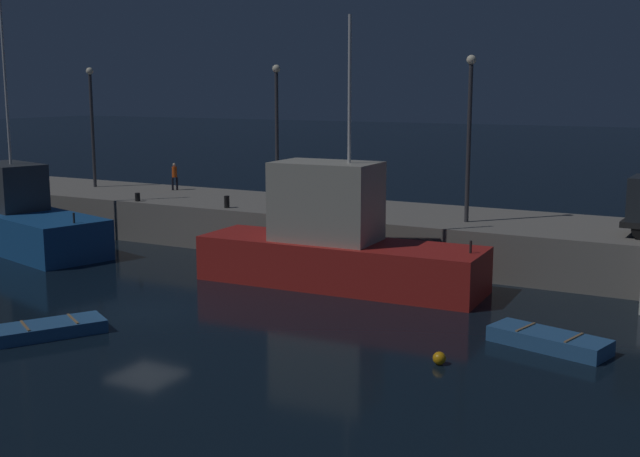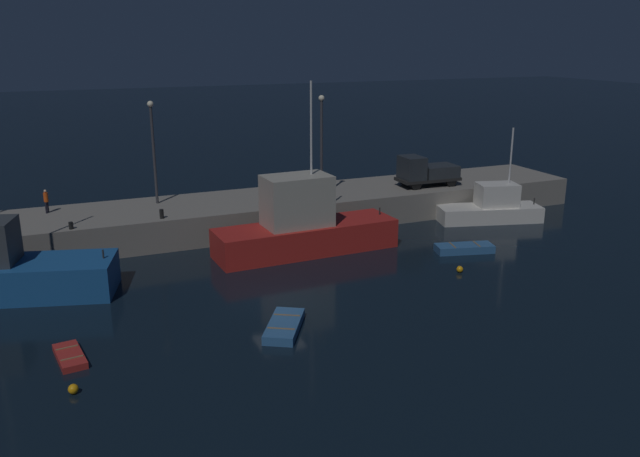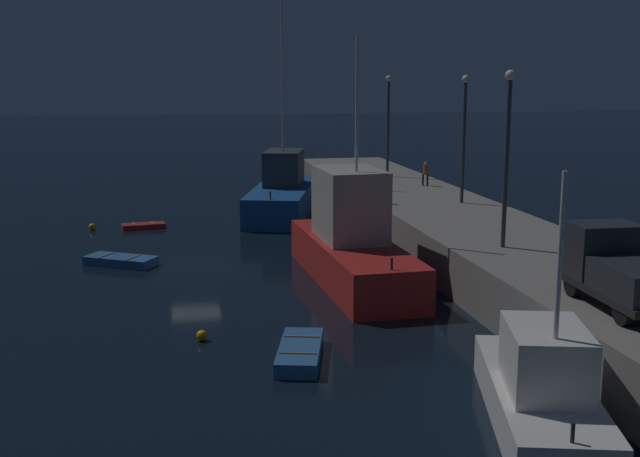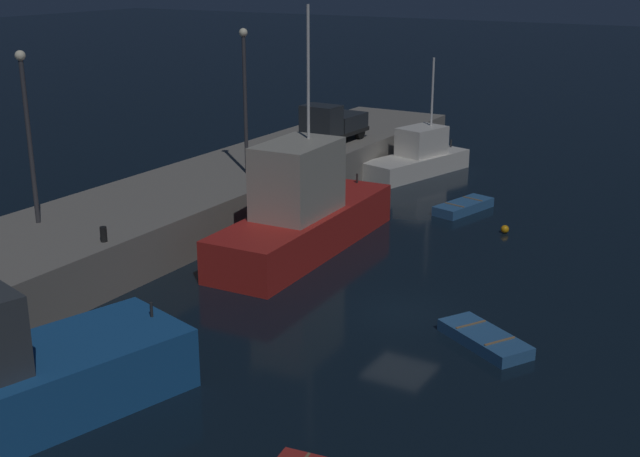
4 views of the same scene
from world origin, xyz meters
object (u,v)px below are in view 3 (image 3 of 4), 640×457
object	(u,v)px
dinghy_orange_near	(121,261)
lamp_post_east	(464,128)
fishing_boat_blue	(541,389)
rowboat_white_mid	(144,226)
bollard_east	(360,187)
fishing_boat_white	(352,243)
mooring_buoy_near	(92,227)
mooring_buoy_mid	(202,336)
bollard_central	(336,170)
utility_truck	(622,270)
fishing_trawler_red	(283,193)
dinghy_red_small	(300,352)
lamp_post_central	(507,145)
bollard_west	(389,199)
lamp_post_west	(388,117)
dockworker	(425,172)

from	to	relation	value
dinghy_orange_near	lamp_post_east	distance (m)	20.67
fishing_boat_blue	lamp_post_east	world-z (taller)	lamp_post_east
rowboat_white_mid	bollard_east	distance (m)	14.17
fishing_boat_white	mooring_buoy_near	world-z (taller)	fishing_boat_white
mooring_buoy_mid	lamp_post_east	distance (m)	23.13
mooring_buoy_mid	bollard_central	bearing A→B (deg)	159.27
dinghy_orange_near	bollard_central	xyz separation A→B (m)	(-18.08, 15.21, 2.27)
bollard_central	dinghy_orange_near	bearing A→B (deg)	-40.07
utility_truck	fishing_boat_blue	bearing A→B (deg)	-51.96
fishing_trawler_red	lamp_post_east	bearing A→B (deg)	40.58
fishing_boat_blue	dinghy_red_small	world-z (taller)	fishing_boat_blue
fishing_boat_blue	fishing_boat_white	xyz separation A→B (m)	(-16.41, -1.49, 0.77)
utility_truck	bollard_east	xyz separation A→B (m)	(-27.26, -1.95, -0.97)
fishing_boat_blue	lamp_post_east	xyz separation A→B (m)	(-24.51, 7.05, 5.49)
fishing_trawler_red	lamp_post_central	xyz separation A→B (m)	(22.53, 6.41, 5.19)
fishing_boat_blue	utility_truck	world-z (taller)	fishing_boat_blue
fishing_trawler_red	rowboat_white_mid	world-z (taller)	fishing_trawler_red
bollard_west	utility_truck	bearing A→B (deg)	4.38
rowboat_white_mid	fishing_boat_white	bearing A→B (deg)	33.39
fishing_trawler_red	utility_truck	bearing A→B (deg)	11.43
bollard_central	fishing_boat_white	bearing A→B (deg)	-10.33
dinghy_orange_near	lamp_post_east	world-z (taller)	lamp_post_east
mooring_buoy_near	lamp_post_central	xyz separation A→B (m)	(19.08, 19.07, 6.46)
fishing_boat_white	dinghy_red_small	world-z (taller)	fishing_boat_white
mooring_buoy_mid	lamp_post_east	size ratio (longest dim) A/B	0.05
lamp_post_west	fishing_boat_white	bearing A→B (deg)	-20.04
bollard_central	dockworker	bearing A→B (deg)	29.88
fishing_trawler_red	bollard_east	xyz separation A→B (m)	(4.45, 4.46, 0.95)
dinghy_red_small	lamp_post_central	world-z (taller)	lamp_post_central
fishing_trawler_red	fishing_boat_white	bearing A→B (deg)	1.69
fishing_boat_white	utility_truck	distance (m)	14.34
dockworker	lamp_post_west	bearing A→B (deg)	-168.10
dinghy_red_small	bollard_west	world-z (taller)	bollard_west
fishing_trawler_red	lamp_post_west	xyz separation A→B (m)	(-2.26, 8.20, 5.07)
lamp_post_west	bollard_east	xyz separation A→B (m)	(6.70, -3.73, -4.11)
dinghy_orange_near	dinghy_red_small	size ratio (longest dim) A/B	0.95
lamp_post_west	lamp_post_east	xyz separation A→B (m)	(12.87, 0.89, 0.01)
mooring_buoy_near	dockworker	xyz separation A→B (m)	(-0.30, 22.00, 2.93)
mooring_buoy_mid	lamp_post_central	distance (m)	15.18
dinghy_orange_near	dockworker	bearing A→B (deg)	117.39
fishing_trawler_red	lamp_post_east	distance (m)	14.87
fishing_trawler_red	fishing_boat_blue	size ratio (longest dim) A/B	1.71
fishing_boat_blue	lamp_post_central	size ratio (longest dim) A/B	1.10
dinghy_red_small	bollard_central	world-z (taller)	bollard_central
mooring_buoy_near	lamp_post_east	world-z (taller)	lamp_post_east
rowboat_white_mid	bollard_west	bearing A→B (deg)	64.77
lamp_post_west	utility_truck	size ratio (longest dim) A/B	1.44
bollard_west	bollard_central	distance (m)	14.90
mooring_buoy_mid	mooring_buoy_near	bearing A→B (deg)	-165.61
fishing_boat_white	lamp_post_east	distance (m)	12.68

